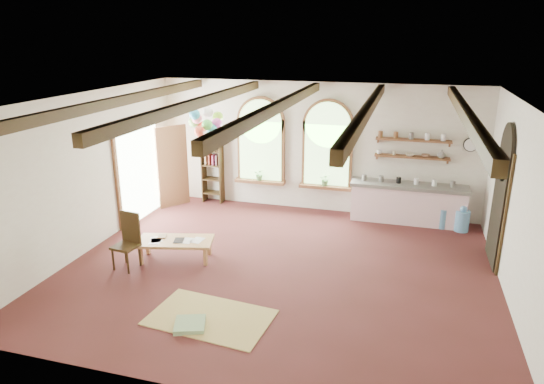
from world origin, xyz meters
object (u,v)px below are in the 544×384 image
(kitchen_counter, at_px, (408,203))
(coffee_table, at_px, (175,242))
(side_chair, at_px, (127,252))
(balloon_cluster, at_px, (205,122))

(kitchen_counter, height_order, coffee_table, kitchen_counter)
(side_chair, xyz_separation_m, balloon_cluster, (0.39, 3.03, 2.01))
(kitchen_counter, bearing_deg, side_chair, -142.36)
(kitchen_counter, bearing_deg, balloon_cluster, -169.23)
(kitchen_counter, distance_m, balloon_cluster, 5.14)
(kitchen_counter, relative_size, side_chair, 2.48)
(side_chair, bearing_deg, kitchen_counter, 37.64)
(coffee_table, distance_m, side_chair, 0.93)
(coffee_table, bearing_deg, balloon_cluster, 97.88)
(kitchen_counter, xyz_separation_m, balloon_cluster, (-4.71, -0.90, 1.85))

